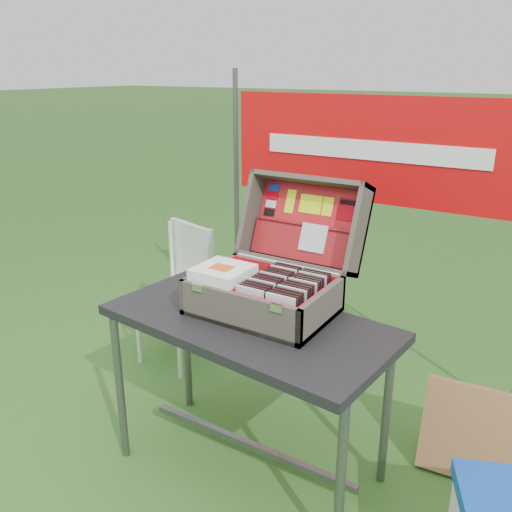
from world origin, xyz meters
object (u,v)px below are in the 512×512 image
Objects in this scene: table at (249,396)px; chair at (174,297)px; cardboard_box at (468,432)px; suitcase at (271,252)px.

table is 1.07m from chair.
chair is 1.73m from cardboard_box.
suitcase is (0.02, 0.14, 0.62)m from table.
chair reaches higher than cardboard_box.
table is at bearing -17.16° from chair.
suitcase is 0.68× the size of chair.
table reaches higher than cardboard_box.
suitcase is at bearing 89.16° from table.
table is at bearing -154.16° from cardboard_box.
table is 0.97m from cardboard_box.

